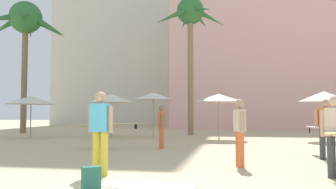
{
  "coord_description": "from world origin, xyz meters",
  "views": [
    {
      "loc": [
        1.61,
        -5.06,
        1.32
      ],
      "look_at": [
        -0.14,
        4.5,
        1.85
      ],
      "focal_mm": 37.04,
      "sensor_mm": 36.0,
      "label": 1
    }
  ],
  "objects_px": {
    "cafe_umbrella_4": "(324,96)",
    "backpack": "(91,179)",
    "person_mid_center": "(324,127)",
    "person_near_right": "(162,125)",
    "cafe_umbrella_3": "(31,100)",
    "cafe_umbrella_5": "(153,96)",
    "person_far_right": "(240,130)",
    "person_near_left": "(100,129)",
    "cafe_umbrella_2": "(219,98)",
    "beach_towel": "(147,186)",
    "palm_tree_far_left": "(190,20)",
    "cafe_umbrella_1": "(112,98)",
    "person_mid_left": "(104,124)",
    "person_far_left": "(334,133)",
    "palm_tree_left": "(25,24)"
  },
  "relations": [
    {
      "from": "cafe_umbrella_4",
      "to": "backpack",
      "type": "relative_size",
      "value": 5.71
    },
    {
      "from": "cafe_umbrella_4",
      "to": "person_mid_center",
      "type": "height_order",
      "value": "cafe_umbrella_4"
    },
    {
      "from": "person_near_right",
      "to": "cafe_umbrella_3",
      "type": "bearing_deg",
      "value": -47.55
    },
    {
      "from": "cafe_umbrella_3",
      "to": "cafe_umbrella_5",
      "type": "height_order",
      "value": "cafe_umbrella_5"
    },
    {
      "from": "person_near_right",
      "to": "person_far_right",
      "type": "bearing_deg",
      "value": 105.38
    },
    {
      "from": "cafe_umbrella_3",
      "to": "person_near_left",
      "type": "height_order",
      "value": "cafe_umbrella_3"
    },
    {
      "from": "cafe_umbrella_2",
      "to": "cafe_umbrella_3",
      "type": "xyz_separation_m",
      "value": [
        -10.24,
        -0.35,
        -0.05
      ]
    },
    {
      "from": "cafe_umbrella_2",
      "to": "cafe_umbrella_5",
      "type": "distance_m",
      "value": 3.65
    },
    {
      "from": "cafe_umbrella_3",
      "to": "beach_towel",
      "type": "xyz_separation_m",
      "value": [
        9.37,
        -11.24,
        -2.06
      ]
    },
    {
      "from": "palm_tree_far_left",
      "to": "person_near_left",
      "type": "xyz_separation_m",
      "value": [
        -0.29,
        -14.28,
        -6.2
      ]
    },
    {
      "from": "cafe_umbrella_3",
      "to": "cafe_umbrella_1",
      "type": "bearing_deg",
      "value": 15.71
    },
    {
      "from": "palm_tree_far_left",
      "to": "person_mid_left",
      "type": "distance_m",
      "value": 11.1
    },
    {
      "from": "cafe_umbrella_2",
      "to": "person_far_left",
      "type": "relative_size",
      "value": 0.94
    },
    {
      "from": "cafe_umbrella_1",
      "to": "person_far_right",
      "type": "height_order",
      "value": "cafe_umbrella_1"
    },
    {
      "from": "cafe_umbrella_2",
      "to": "palm_tree_far_left",
      "type": "bearing_deg",
      "value": 117.14
    },
    {
      "from": "palm_tree_far_left",
      "to": "cafe_umbrella_1",
      "type": "bearing_deg",
      "value": -146.56
    },
    {
      "from": "beach_towel",
      "to": "person_far_right",
      "type": "distance_m",
      "value": 3.27
    },
    {
      "from": "cafe_umbrella_3",
      "to": "person_near_right",
      "type": "distance_m",
      "value": 9.49
    },
    {
      "from": "person_mid_center",
      "to": "person_near_right",
      "type": "bearing_deg",
      "value": -115.42
    },
    {
      "from": "person_far_left",
      "to": "person_far_right",
      "type": "distance_m",
      "value": 2.19
    },
    {
      "from": "cafe_umbrella_5",
      "to": "person_far_right",
      "type": "bearing_deg",
      "value": -65.58
    },
    {
      "from": "cafe_umbrella_3",
      "to": "cafe_umbrella_4",
      "type": "height_order",
      "value": "cafe_umbrella_4"
    },
    {
      "from": "person_far_left",
      "to": "palm_tree_left",
      "type": "bearing_deg",
      "value": 72.76
    },
    {
      "from": "person_far_right",
      "to": "cafe_umbrella_1",
      "type": "bearing_deg",
      "value": 110.86
    },
    {
      "from": "person_mid_left",
      "to": "person_near_left",
      "type": "distance_m",
      "value": 5.75
    },
    {
      "from": "person_far_left",
      "to": "palm_tree_far_left",
      "type": "bearing_deg",
      "value": 41.82
    },
    {
      "from": "palm_tree_left",
      "to": "person_mid_center",
      "type": "height_order",
      "value": "palm_tree_left"
    },
    {
      "from": "palm_tree_left",
      "to": "cafe_umbrella_2",
      "type": "relative_size",
      "value": 3.58
    },
    {
      "from": "palm_tree_far_left",
      "to": "beach_towel",
      "type": "distance_m",
      "value": 16.82
    },
    {
      "from": "beach_towel",
      "to": "person_far_right",
      "type": "height_order",
      "value": "person_far_right"
    },
    {
      "from": "cafe_umbrella_1",
      "to": "person_near_left",
      "type": "distance_m",
      "value": 12.22
    },
    {
      "from": "palm_tree_far_left",
      "to": "cafe_umbrella_5",
      "type": "bearing_deg",
      "value": -121.43
    },
    {
      "from": "palm_tree_left",
      "to": "person_far_left",
      "type": "xyz_separation_m",
      "value": [
        16.04,
        -13.7,
        -6.6
      ]
    },
    {
      "from": "person_near_right",
      "to": "beach_towel",
      "type": "bearing_deg",
      "value": 80.27
    },
    {
      "from": "cafe_umbrella_3",
      "to": "beach_towel",
      "type": "bearing_deg",
      "value": -50.17
    },
    {
      "from": "cafe_umbrella_3",
      "to": "cafe_umbrella_4",
      "type": "xyz_separation_m",
      "value": [
        15.26,
        0.24,
        0.08
      ]
    },
    {
      "from": "cafe_umbrella_3",
      "to": "person_far_left",
      "type": "distance_m",
      "value": 16.24
    },
    {
      "from": "palm_tree_far_left",
      "to": "person_far_right",
      "type": "xyz_separation_m",
      "value": [
        2.68,
        -12.54,
        -6.27
      ]
    },
    {
      "from": "cafe_umbrella_4",
      "to": "palm_tree_far_left",
      "type": "bearing_deg",
      "value": 151.64
    },
    {
      "from": "person_far_left",
      "to": "person_near_right",
      "type": "height_order",
      "value": "person_far_left"
    },
    {
      "from": "person_near_left",
      "to": "person_far_right",
      "type": "bearing_deg",
      "value": 132.02
    },
    {
      "from": "person_far_left",
      "to": "person_near_left",
      "type": "distance_m",
      "value": 4.91
    },
    {
      "from": "palm_tree_left",
      "to": "backpack",
      "type": "xyz_separation_m",
      "value": [
        11.59,
        -15.81,
        -7.32
      ]
    },
    {
      "from": "cafe_umbrella_4",
      "to": "person_mid_left",
      "type": "distance_m",
      "value": 10.57
    },
    {
      "from": "backpack",
      "to": "cafe_umbrella_1",
      "type": "bearing_deg",
      "value": -18.55
    },
    {
      "from": "beach_towel",
      "to": "person_mid_left",
      "type": "distance_m",
      "value": 7.14
    },
    {
      "from": "cafe_umbrella_2",
      "to": "person_near_right",
      "type": "relative_size",
      "value": 1.54
    },
    {
      "from": "person_near_left",
      "to": "person_near_right",
      "type": "xyz_separation_m",
      "value": [
        0.15,
        5.84,
        -0.09
      ]
    },
    {
      "from": "palm_tree_left",
      "to": "person_far_left",
      "type": "height_order",
      "value": "palm_tree_left"
    },
    {
      "from": "person_mid_left",
      "to": "cafe_umbrella_2",
      "type": "bearing_deg",
      "value": -159.39
    }
  ]
}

